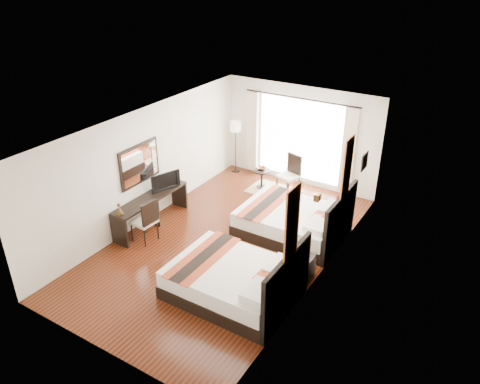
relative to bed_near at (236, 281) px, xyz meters
The scene contains 29 objects.
floor 1.84m from the bed_near, 128.93° to the left, with size 4.50×7.50×0.01m, color #390F0A.
ceiling 3.04m from the bed_near, 128.93° to the left, with size 4.50×7.50×0.02m, color white.
wall_headboard 2.08m from the bed_near, 51.72° to the left, with size 0.01×7.50×2.80m, color silver.
wall_desk 3.81m from the bed_near, 157.42° to the left, with size 0.01×7.50×2.80m, color silver.
wall_window 5.38m from the bed_near, 102.43° to the left, with size 4.50×0.01×2.80m, color silver.
wall_entry 2.81m from the bed_near, 115.89° to the right, with size 4.50×0.01×2.80m, color silver.
window_glass 5.35m from the bed_near, 102.47° to the left, with size 2.40×0.02×2.20m, color white.
sheer_curtain 5.29m from the bed_near, 102.61° to the left, with size 2.30×0.02×2.10m, color white.
drape_left 5.74m from the bed_near, 117.18° to the left, with size 0.35×0.14×2.35m, color beige.
drape_right 5.13m from the bed_near, 86.43° to the left, with size 0.35×0.14×2.35m, color beige.
art_panel_near 1.95m from the bed_near, ahead, with size 0.03×0.50×1.35m, color #933715.
art_panel_far 3.23m from the bed_near, 67.03° to the left, with size 0.03×0.50×1.35m, color #933715.
wall_sconce 2.21m from the bed_near, 47.26° to the left, with size 0.10×0.14×0.14m, color #3F2C16.
mirror_frame 3.75m from the bed_near, 160.73° to the left, with size 0.04×1.25×0.95m, color black.
mirror_glass 3.73m from the bed_near, 160.60° to the left, with size 0.01×1.12×0.82m, color white.
bed_near is the anchor object (origin of this frame).
bed_far 2.58m from the bed_near, 90.07° to the left, with size 2.35×1.83×1.33m.
nightstand 1.42m from the bed_near, 53.76° to the left, with size 0.42×0.52×0.50m, color black.
table_lamp 1.54m from the bed_near, 54.85° to the left, with size 0.24×0.24×0.38m.
vase 1.33m from the bed_near, 50.63° to the left, with size 0.14×0.14×0.14m, color black.
console_desk 3.34m from the bed_near, 159.43° to the left, with size 0.50×2.20×0.76m, color black.
television 3.60m from the bed_near, 151.36° to the left, with size 0.77×0.10×0.45m, color black.
bronze_figurine 3.18m from the bed_near, behind, with size 0.16×0.16×0.24m, color #3F2C16, non-canonical shape.
desk_chair 2.84m from the bed_near, 168.54° to the left, with size 0.52×0.52×1.05m.
floor_lamp 5.81m from the bed_near, 122.06° to the left, with size 0.31×0.31×1.56m.
side_table 4.67m from the bed_near, 113.16° to the left, with size 0.47×0.47×0.54m, color black.
fruit_bowl 4.72m from the bed_near, 113.41° to the left, with size 0.23×0.23×0.06m, color #402917.
window_chair 4.54m from the bed_near, 103.53° to the left, with size 0.62×0.62×1.08m.
jute_rug 4.52m from the bed_near, 108.57° to the left, with size 1.38×0.94×0.01m, color #A08560.
Camera 1 is at (4.93, -7.43, 5.92)m, focal length 35.00 mm.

